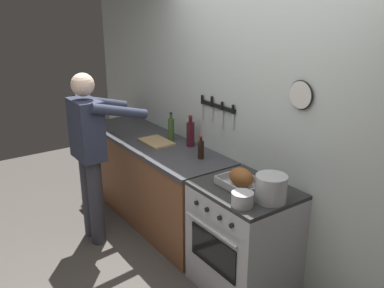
{
  "coord_description": "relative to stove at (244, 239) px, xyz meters",
  "views": [
    {
      "loc": [
        2.34,
        -1.01,
        2.26
      ],
      "look_at": [
        -0.3,
        0.85,
        1.14
      ],
      "focal_mm": 38.79,
      "sensor_mm": 36.0,
      "label": 1
    }
  ],
  "objects": [
    {
      "name": "wall_back",
      "position": [
        -0.22,
        0.36,
        0.85
      ],
      "size": [
        6.0,
        0.13,
        2.6
      ],
      "color": "silver",
      "rests_on": "ground"
    },
    {
      "name": "counter_block",
      "position": [
        -1.42,
        0.0,
        0.0
      ],
      "size": [
        2.03,
        0.65,
        0.9
      ],
      "color": "brown",
      "rests_on": "ground"
    },
    {
      "name": "stove",
      "position": [
        0.0,
        0.0,
        0.0
      ],
      "size": [
        0.76,
        0.67,
        0.9
      ],
      "color": "#BCBCC1",
      "rests_on": "ground"
    },
    {
      "name": "person_cook",
      "position": [
        -1.41,
        -0.68,
        0.5
      ],
      "size": [
        0.51,
        0.63,
        1.66
      ],
      "rotation": [
        0.0,
        0.0,
        1.74
      ],
      "color": "#383842",
      "rests_on": "ground"
    },
    {
      "name": "roasting_pan",
      "position": [
        -0.03,
        -0.02,
        0.52
      ],
      "size": [
        0.35,
        0.26,
        0.16
      ],
      "color": "#B7B7BC",
      "rests_on": "stove"
    },
    {
      "name": "stock_pot",
      "position": [
        0.26,
        -0.0,
        0.55
      ],
      "size": [
        0.23,
        0.23,
        0.2
      ],
      "color": "#B7B7BC",
      "rests_on": "stove"
    },
    {
      "name": "saucepan",
      "position": [
        0.2,
        -0.22,
        0.5
      ],
      "size": [
        0.16,
        0.16,
        0.1
      ],
      "color": "#B7B7BC",
      "rests_on": "stove"
    },
    {
      "name": "cutting_board",
      "position": [
        -1.33,
        -0.02,
        0.46
      ],
      "size": [
        0.36,
        0.24,
        0.02
      ],
      "primitive_type": "cube",
      "color": "tan",
      "rests_on": "counter_block"
    },
    {
      "name": "bottle_wine_red",
      "position": [
        -1.04,
        0.21,
        0.58
      ],
      "size": [
        0.08,
        0.08,
        0.31
      ],
      "color": "#47141E",
      "rests_on": "counter_block"
    },
    {
      "name": "bottle_soy_sauce",
      "position": [
        -0.71,
        0.09,
        0.54
      ],
      "size": [
        0.06,
        0.06,
        0.21
      ],
      "color": "black",
      "rests_on": "counter_block"
    },
    {
      "name": "bottle_olive_oil",
      "position": [
        -1.3,
        0.15,
        0.57
      ],
      "size": [
        0.06,
        0.06,
        0.3
      ],
      "color": "#385623",
      "rests_on": "counter_block"
    }
  ]
}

